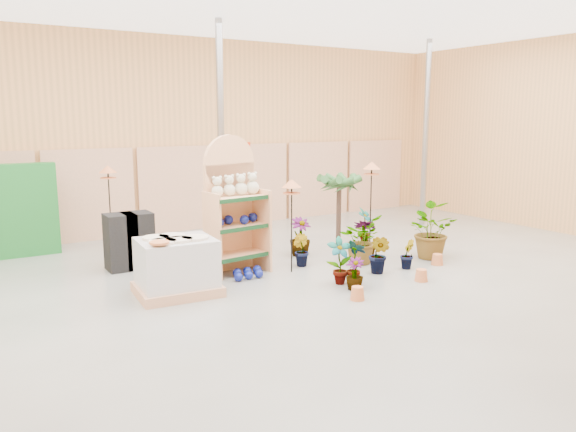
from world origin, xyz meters
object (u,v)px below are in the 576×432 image
display_shelf (233,210)px  potted_plant_2 (360,240)px  pallet_stack (176,267)px  bird_table_front (292,186)px

display_shelf → potted_plant_2: 2.44m
display_shelf → pallet_stack: bearing=-157.4°
bird_table_front → display_shelf: bearing=142.8°
display_shelf → potted_plant_2: (2.22, -0.76, -0.64)m
display_shelf → pallet_stack: 1.65m
display_shelf → pallet_stack: (-1.32, -0.74, -0.65)m
potted_plant_2 → display_shelf: bearing=161.1°
bird_table_front → pallet_stack: bearing=-176.7°
pallet_stack → potted_plant_2: 3.55m
bird_table_front → potted_plant_2: bearing=-5.8°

